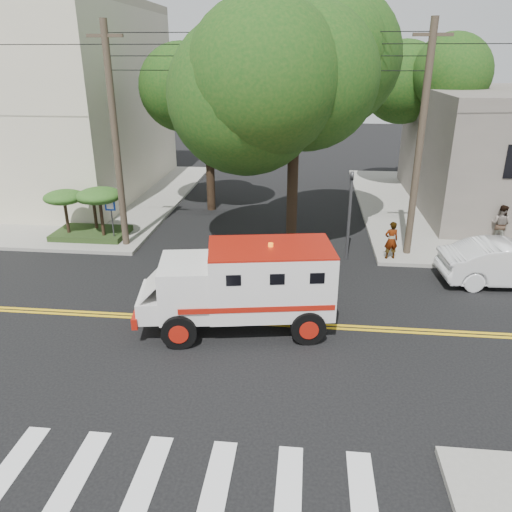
# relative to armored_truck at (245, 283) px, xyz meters

# --- Properties ---
(ground) EXTENTS (100.00, 100.00, 0.00)m
(ground) POSITION_rel_armored_truck_xyz_m (-0.40, 0.29, -1.49)
(ground) COLOR black
(ground) RESTS_ON ground
(sidewalk_nw) EXTENTS (17.00, 17.00, 0.15)m
(sidewalk_nw) POSITION_rel_armored_truck_xyz_m (-13.90, 13.79, -1.42)
(sidewalk_nw) COLOR gray
(sidewalk_nw) RESTS_ON ground
(building_left) EXTENTS (16.00, 14.00, 10.00)m
(building_left) POSITION_rel_armored_truck_xyz_m (-15.90, 15.29, 3.66)
(building_left) COLOR beige
(building_left) RESTS_ON sidewalk_nw
(utility_pole_left) EXTENTS (0.28, 0.28, 9.00)m
(utility_pole_left) POSITION_rel_armored_truck_xyz_m (-6.00, 6.29, 3.01)
(utility_pole_left) COLOR #382D23
(utility_pole_left) RESTS_ON ground
(utility_pole_right) EXTENTS (0.28, 0.28, 9.00)m
(utility_pole_right) POSITION_rel_armored_truck_xyz_m (5.90, 6.49, 3.01)
(utility_pole_right) COLOR #382D23
(utility_pole_right) RESTS_ON ground
(tree_main) EXTENTS (6.08, 5.70, 9.85)m
(tree_main) POSITION_rel_armored_truck_xyz_m (1.54, 6.50, 5.71)
(tree_main) COLOR black
(tree_main) RESTS_ON ground
(tree_left) EXTENTS (4.48, 4.20, 7.70)m
(tree_left) POSITION_rel_armored_truck_xyz_m (-3.08, 12.07, 4.24)
(tree_left) COLOR black
(tree_left) RESTS_ON ground
(tree_right) EXTENTS (4.80, 4.50, 8.20)m
(tree_right) POSITION_rel_armored_truck_xyz_m (8.44, 16.06, 4.60)
(tree_right) COLOR black
(tree_right) RESTS_ON ground
(traffic_signal) EXTENTS (0.15, 0.18, 3.60)m
(traffic_signal) POSITION_rel_armored_truck_xyz_m (3.40, 5.89, 0.74)
(traffic_signal) COLOR #3F3F42
(traffic_signal) RESTS_ON ground
(accessibility_sign) EXTENTS (0.45, 0.10, 2.02)m
(accessibility_sign) POSITION_rel_armored_truck_xyz_m (-6.60, 6.46, -0.12)
(accessibility_sign) COLOR #3F3F42
(accessibility_sign) RESTS_ON ground
(palm_planter) EXTENTS (3.52, 2.63, 2.36)m
(palm_planter) POSITION_rel_armored_truck_xyz_m (-7.84, 6.91, 0.16)
(palm_planter) COLOR #1E3314
(palm_planter) RESTS_ON sidewalk_nw
(armored_truck) EXTENTS (6.02, 3.09, 2.62)m
(armored_truck) POSITION_rel_armored_truck_xyz_m (0.00, 0.00, 0.00)
(armored_truck) COLOR silver
(armored_truck) RESTS_ON ground
(parked_sedan) EXTENTS (4.91, 2.00, 1.58)m
(parked_sedan) POSITION_rel_armored_truck_xyz_m (9.02, 4.09, -0.70)
(parked_sedan) COLOR silver
(parked_sedan) RESTS_ON ground
(pedestrian_a) EXTENTS (0.63, 0.49, 1.53)m
(pedestrian_a) POSITION_rel_armored_truck_xyz_m (5.10, 5.79, -0.57)
(pedestrian_a) COLOR gray
(pedestrian_a) RESTS_ON sidewalk_ne
(pedestrian_b) EXTENTS (1.05, 1.02, 1.70)m
(pedestrian_b) POSITION_rel_armored_truck_xyz_m (10.02, 8.10, -0.49)
(pedestrian_b) COLOR gray
(pedestrian_b) RESTS_ON sidewalk_ne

